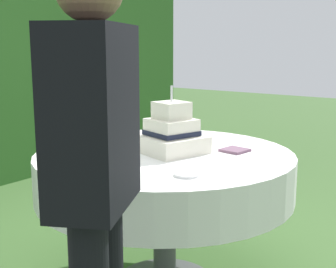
{
  "coord_description": "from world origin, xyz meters",
  "views": [
    {
      "loc": [
        -1.94,
        -1.47,
        1.34
      ],
      "look_at": [
        0.01,
        -0.02,
        0.87
      ],
      "focal_mm": 49.66,
      "sensor_mm": 36.0,
      "label": 1
    }
  ],
  "objects_px": {
    "serving_plate_near": "(187,174)",
    "serving_plate_right": "(150,137)",
    "serving_plate_far": "(97,168)",
    "napkin_stack": "(235,150)",
    "wedding_cake": "(172,134)",
    "serving_plate_left": "(198,135)",
    "cake_table": "(165,174)",
    "standing_person": "(95,181)"
  },
  "relations": [
    {
      "from": "serving_plate_far",
      "to": "serving_plate_left",
      "type": "bearing_deg",
      "value": 3.5
    },
    {
      "from": "cake_table",
      "to": "wedding_cake",
      "type": "relative_size",
      "value": 3.67
    },
    {
      "from": "serving_plate_left",
      "to": "serving_plate_right",
      "type": "bearing_deg",
      "value": 135.76
    },
    {
      "from": "wedding_cake",
      "to": "napkin_stack",
      "type": "distance_m",
      "value": 0.35
    },
    {
      "from": "serving_plate_near",
      "to": "serving_plate_left",
      "type": "height_order",
      "value": "same"
    },
    {
      "from": "serving_plate_near",
      "to": "napkin_stack",
      "type": "xyz_separation_m",
      "value": [
        0.54,
        0.06,
        0.0
      ]
    },
    {
      "from": "serving_plate_near",
      "to": "napkin_stack",
      "type": "distance_m",
      "value": 0.55
    },
    {
      "from": "cake_table",
      "to": "wedding_cake",
      "type": "xyz_separation_m",
      "value": [
        0.03,
        -0.03,
        0.22
      ]
    },
    {
      "from": "serving_plate_far",
      "to": "serving_plate_left",
      "type": "xyz_separation_m",
      "value": [
        0.94,
        0.06,
        0.0
      ]
    },
    {
      "from": "serving_plate_right",
      "to": "standing_person",
      "type": "xyz_separation_m",
      "value": [
        -1.24,
        -0.79,
        0.15
      ]
    },
    {
      "from": "cake_table",
      "to": "serving_plate_right",
      "type": "distance_m",
      "value": 0.43
    },
    {
      "from": "wedding_cake",
      "to": "serving_plate_left",
      "type": "relative_size",
      "value": 3.28
    },
    {
      "from": "serving_plate_far",
      "to": "napkin_stack",
      "type": "bearing_deg",
      "value": -25.71
    },
    {
      "from": "cake_table",
      "to": "napkin_stack",
      "type": "height_order",
      "value": "napkin_stack"
    },
    {
      "from": "serving_plate_left",
      "to": "napkin_stack",
      "type": "xyz_separation_m",
      "value": [
        -0.24,
        -0.4,
        0.0
      ]
    },
    {
      "from": "serving_plate_far",
      "to": "napkin_stack",
      "type": "distance_m",
      "value": 0.78
    },
    {
      "from": "wedding_cake",
      "to": "serving_plate_far",
      "type": "bearing_deg",
      "value": 171.67
    },
    {
      "from": "cake_table",
      "to": "serving_plate_right",
      "type": "relative_size",
      "value": 12.4
    },
    {
      "from": "serving_plate_far",
      "to": "napkin_stack",
      "type": "height_order",
      "value": "napkin_stack"
    },
    {
      "from": "cake_table",
      "to": "serving_plate_far",
      "type": "relative_size",
      "value": 9.86
    },
    {
      "from": "wedding_cake",
      "to": "serving_plate_near",
      "type": "bearing_deg",
      "value": -135.17
    },
    {
      "from": "serving_plate_far",
      "to": "napkin_stack",
      "type": "relative_size",
      "value": 1.09
    },
    {
      "from": "standing_person",
      "to": "serving_plate_far",
      "type": "bearing_deg",
      "value": 45.24
    },
    {
      "from": "cake_table",
      "to": "serving_plate_near",
      "type": "bearing_deg",
      "value": -130.45
    },
    {
      "from": "cake_table",
      "to": "serving_plate_far",
      "type": "distance_m",
      "value": 0.48
    },
    {
      "from": "serving_plate_near",
      "to": "serving_plate_right",
      "type": "xyz_separation_m",
      "value": [
        0.56,
        0.67,
        0.0
      ]
    },
    {
      "from": "standing_person",
      "to": "wedding_cake",
      "type": "bearing_deg",
      "value": 24.07
    },
    {
      "from": "standing_person",
      "to": "napkin_stack",
      "type": "bearing_deg",
      "value": 8.48
    },
    {
      "from": "napkin_stack",
      "to": "standing_person",
      "type": "distance_m",
      "value": 1.24
    },
    {
      "from": "cake_table",
      "to": "napkin_stack",
      "type": "xyz_separation_m",
      "value": [
        0.24,
        -0.3,
        0.13
      ]
    },
    {
      "from": "serving_plate_near",
      "to": "serving_plate_right",
      "type": "bearing_deg",
      "value": 49.95
    },
    {
      "from": "wedding_cake",
      "to": "serving_plate_near",
      "type": "relative_size",
      "value": 3.21
    },
    {
      "from": "cake_table",
      "to": "wedding_cake",
      "type": "distance_m",
      "value": 0.23
    },
    {
      "from": "cake_table",
      "to": "standing_person",
      "type": "bearing_deg",
      "value": -153.98
    },
    {
      "from": "serving_plate_near",
      "to": "standing_person",
      "type": "relative_size",
      "value": 0.07
    },
    {
      "from": "serving_plate_right",
      "to": "serving_plate_left",
      "type": "bearing_deg",
      "value": -44.24
    },
    {
      "from": "serving_plate_near",
      "to": "serving_plate_left",
      "type": "bearing_deg",
      "value": 30.21
    },
    {
      "from": "cake_table",
      "to": "serving_plate_far",
      "type": "bearing_deg",
      "value": 174.76
    },
    {
      "from": "serving_plate_near",
      "to": "serving_plate_right",
      "type": "relative_size",
      "value": 1.05
    },
    {
      "from": "wedding_cake",
      "to": "napkin_stack",
      "type": "bearing_deg",
      "value": -51.21
    },
    {
      "from": "napkin_stack",
      "to": "wedding_cake",
      "type": "bearing_deg",
      "value": 128.79
    },
    {
      "from": "serving_plate_far",
      "to": "standing_person",
      "type": "relative_size",
      "value": 0.09
    }
  ]
}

